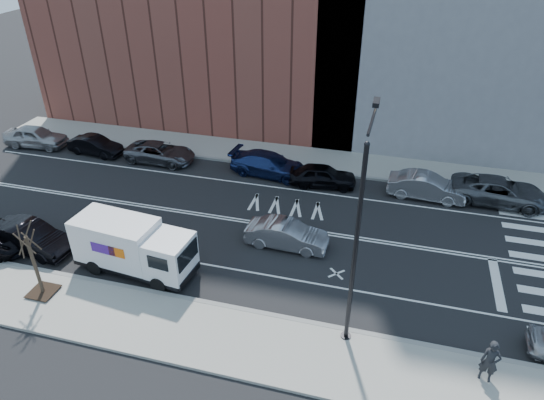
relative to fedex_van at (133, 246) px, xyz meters
The scene contains 20 objects.
ground 6.87m from the fedex_van, 56.59° to the left, with size 120.00×120.00×0.00m, color black.
sidewalk_near 5.08m from the fedex_van, 40.88° to the right, with size 44.00×3.60×0.15m, color gray.
sidewalk_far 14.93m from the fedex_van, 75.61° to the left, with size 44.00×3.60×0.15m, color gray.
curb_near 4.18m from the fedex_van, 20.73° to the right, with size 44.00×0.25×0.17m, color gray.
curb_far 13.20m from the fedex_van, 73.66° to the left, with size 44.00×0.25×0.17m, color gray.
crosswalk 20.53m from the fedex_van, 15.88° to the left, with size 3.00×14.00×0.01m, color white, non-canonical shape.
road_markings 6.86m from the fedex_van, 56.59° to the left, with size 40.00×8.60×0.01m, color white, non-canonical shape.
streetlight 11.37m from the fedex_van, ahead, with size 0.44×4.02×9.34m.
street_tree 4.33m from the fedex_van, 139.76° to the right, with size 1.20×1.20×3.75m.
fedex_van is the anchor object (origin of this frame).
far_parked_a 18.39m from the fedex_van, 142.03° to the left, with size 1.89×4.69×1.60m, color #99999D.
far_parked_b 14.71m from the fedex_van, 129.82° to the left, with size 1.42×4.06×1.34m, color black.
far_parked_c 12.21m from the fedex_van, 110.69° to the left, with size 2.29×4.96×1.38m, color #52545A.
far_parked_d 12.09m from the fedex_van, 72.19° to the left, with size 2.16×5.31×1.54m, color navy.
far_parked_e 13.24m from the fedex_van, 55.73° to the left, with size 1.73×4.29×1.46m, color black.
far_parked_f 17.82m from the fedex_van, 38.63° to the left, with size 1.64×4.70×1.55m, color #9A9A9E.
far_parked_g 21.59m from the fedex_van, 32.63° to the left, with size 2.63×5.70×1.58m, color #4E5256.
driving_sedan 7.85m from the fedex_van, 30.20° to the left, with size 1.52×4.36×1.44m, color #9E9DA2.
near_parked_rear_a 6.18m from the fedex_van, behind, with size 1.65×4.74×1.56m, color black.
pedestrian 16.30m from the fedex_van, ahead, with size 0.69×0.45×1.88m, color black.
Camera 1 is at (7.77, -22.14, 15.55)m, focal length 32.00 mm.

